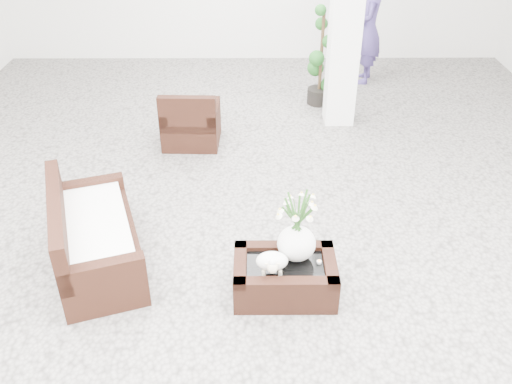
{
  "coord_description": "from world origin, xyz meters",
  "views": [
    {
      "loc": [
        -0.02,
        -4.53,
        3.46
      ],
      "look_at": [
        0.0,
        -0.1,
        0.62
      ],
      "focal_mm": 38.78,
      "sensor_mm": 36.0,
      "label": 1
    }
  ],
  "objects_px": {
    "topiary": "(321,57)",
    "armchair": "(191,116)",
    "coffee_table": "(285,278)",
    "loveseat": "(95,229)"
  },
  "relations": [
    {
      "from": "topiary",
      "to": "armchair",
      "type": "bearing_deg",
      "value": -144.86
    },
    {
      "from": "coffee_table",
      "to": "topiary",
      "type": "distance_m",
      "value": 4.32
    },
    {
      "from": "armchair",
      "to": "loveseat",
      "type": "relative_size",
      "value": 0.52
    },
    {
      "from": "loveseat",
      "to": "topiary",
      "type": "xyz_separation_m",
      "value": [
        2.48,
        3.81,
        0.34
      ]
    },
    {
      "from": "armchair",
      "to": "loveseat",
      "type": "distance_m",
      "value": 2.6
    },
    {
      "from": "coffee_table",
      "to": "topiary",
      "type": "relative_size",
      "value": 0.61
    },
    {
      "from": "topiary",
      "to": "coffee_table",
      "type": "bearing_deg",
      "value": -99.85
    },
    {
      "from": "coffee_table",
      "to": "loveseat",
      "type": "bearing_deg",
      "value": 166.76
    },
    {
      "from": "armchair",
      "to": "topiary",
      "type": "relative_size",
      "value": 0.52
    },
    {
      "from": "armchair",
      "to": "topiary",
      "type": "xyz_separation_m",
      "value": [
        1.83,
        1.29,
        0.35
      ]
    }
  ]
}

